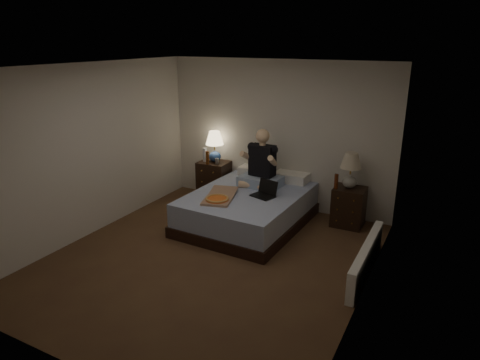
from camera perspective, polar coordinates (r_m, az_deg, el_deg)
The scene contains 19 objects.
floor at distance 5.84m, azimuth -4.17°, elevation -10.44°, with size 4.00×4.50×0.00m, color brown.
ceiling at distance 5.13m, azimuth -4.83°, elevation 14.85°, with size 4.00×4.50×0.00m, color white.
wall_back at distance 7.29m, azimuth 4.95°, elevation 5.96°, with size 4.00×2.50×0.00m, color silver.
wall_front at distance 3.77m, azimuth -23.01°, elevation -7.63°, with size 4.00×2.50×0.00m, color silver.
wall_left at distance 6.60m, azimuth -19.41°, elevation 3.65°, with size 4.50×2.50×0.00m, color silver.
wall_right at distance 4.66m, azimuth 16.92°, elevation -2.03°, with size 4.50×2.50×0.00m, color silver.
bed at distance 6.77m, azimuth 1.19°, elevation -3.73°, with size 1.57×2.10×0.52m, color #556DAB.
nightstand_left at distance 7.85m, azimuth -3.38°, elevation 0.05°, with size 0.53×0.48×0.69m, color black.
nightstand_right at distance 6.90m, azimuth 14.28°, elevation -3.48°, with size 0.48×0.43×0.62m, color black.
lamp_left at distance 7.67m, azimuth -3.39°, elevation 4.47°, with size 0.32×0.32×0.56m, color #2A509C, non-canonical shape.
lamp_right at distance 6.72m, azimuth 14.51°, elevation 1.24°, with size 0.32×0.32×0.56m, color gray, non-canonical shape.
water_bottle at distance 7.73m, azimuth -4.72°, elevation 3.37°, with size 0.07×0.07×0.25m, color silver.
soda_can at distance 7.59m, azimuth -3.09°, elevation 2.53°, with size 0.07×0.07×0.10m, color #B0B0AB.
beer_bottle_left at distance 7.57m, azimuth -4.36°, elevation 2.96°, with size 0.06×0.06×0.23m, color #62310E.
beer_bottle_right at distance 6.69m, azimuth 12.70°, elevation -0.17°, with size 0.06×0.06×0.23m, color #53210B.
person at distance 6.83m, azimuth 2.79°, elevation 2.91°, with size 0.66×0.52×0.93m, color black, non-canonical shape.
laptop at distance 6.46m, azimuth 3.06°, elevation -1.24°, with size 0.34×0.28×0.24m, color black, non-canonical shape.
pizza_box at distance 6.28m, azimuth -3.08°, elevation -2.61°, with size 0.40×0.76×0.08m, color tan, non-canonical shape.
radiator at distance 5.63m, azimuth 16.45°, elevation -10.06°, with size 0.10×1.60×0.40m, color white.
Camera 1 is at (2.74, -4.32, 2.81)m, focal length 32.00 mm.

